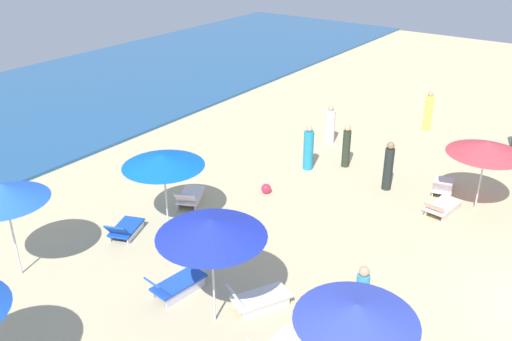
# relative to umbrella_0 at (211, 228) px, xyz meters

# --- Properties ---
(umbrella_0) EXTENTS (2.41, 2.41, 2.68)m
(umbrella_0) POSITION_rel_umbrella_0_xyz_m (0.00, 0.00, 0.00)
(umbrella_0) COLOR silver
(umbrella_0) RESTS_ON ground_plane
(lounge_chair_0_0) EXTENTS (1.56, 0.78, 0.73)m
(lounge_chair_0_0) POSITION_rel_umbrella_0_xyz_m (0.17, 1.38, -2.19)
(lounge_chair_0_0) COLOR silver
(lounge_chair_0_0) RESTS_ON ground_plane
(lounge_chair_0_1) EXTENTS (1.59, 1.23, 0.70)m
(lounge_chair_0_1) POSITION_rel_umbrella_0_xyz_m (0.93, -0.52, -2.21)
(lounge_chair_0_1) COLOR silver
(lounge_chair_0_1) RESTS_ON ground_plane
(umbrella_1) EXTENTS (2.30, 2.30, 2.22)m
(umbrella_1) POSITION_rel_umbrella_0_xyz_m (-0.16, -3.50, -0.43)
(umbrella_1) COLOR silver
(umbrella_1) RESTS_ON ground_plane
(umbrella_3) EXTENTS (2.33, 2.33, 2.29)m
(umbrella_3) POSITION_rel_umbrella_0_xyz_m (8.83, -3.34, -0.38)
(umbrella_3) COLOR silver
(umbrella_3) RESTS_ON ground_plane
(lounge_chair_3_0) EXTENTS (1.56, 0.93, 0.70)m
(lounge_chair_3_0) POSITION_rel_umbrella_0_xyz_m (9.27, -2.13, -2.22)
(lounge_chair_3_0) COLOR silver
(lounge_chair_3_0) RESTS_ON ground_plane
(lounge_chair_3_1) EXTENTS (1.54, 0.81, 0.64)m
(lounge_chair_3_1) POSITION_rel_umbrella_0_xyz_m (7.87, -2.57, -2.22)
(lounge_chair_3_1) COLOR silver
(lounge_chair_3_1) RESTS_ON ground_plane
(umbrella_4) EXTENTS (2.37, 2.37, 2.32)m
(umbrella_4) POSITION_rel_umbrella_0_xyz_m (2.43, 3.83, -0.33)
(umbrella_4) COLOR silver
(umbrella_4) RESTS_ON ground_plane
(lounge_chair_4_0) EXTENTS (1.43, 1.06, 0.65)m
(lounge_chair_4_0) POSITION_rel_umbrella_0_xyz_m (1.26, 4.41, -2.23)
(lounge_chair_4_0) COLOR silver
(lounge_chair_4_0) RESTS_ON ground_plane
(lounge_chair_4_1) EXTENTS (1.58, 1.24, 0.70)m
(lounge_chair_4_1) POSITION_rel_umbrella_0_xyz_m (3.80, 4.19, -2.21)
(lounge_chair_4_1) COLOR silver
(lounge_chair_4_1) RESTS_ON ground_plane
(umbrella_5) EXTENTS (2.12, 2.12, 2.60)m
(umbrella_5) POSITION_rel_umbrella_0_xyz_m (-1.55, 5.23, -0.10)
(umbrella_5) COLOR silver
(umbrella_5) RESTS_ON ground_plane
(beachgoer_1) EXTENTS (0.43, 0.43, 1.66)m
(beachgoer_1) POSITION_rel_umbrella_0_xyz_m (8.31, 2.49, -1.70)
(beachgoer_1) COLOR teal
(beachgoer_1) RESTS_ON ground_plane
(beachgoer_2) EXTENTS (0.44, 0.44, 1.59)m
(beachgoer_2) POSITION_rel_umbrella_0_xyz_m (10.91, 3.05, -1.74)
(beachgoer_2) COLOR white
(beachgoer_2) RESTS_ON ground_plane
(beachgoer_3) EXTENTS (0.44, 0.44, 1.71)m
(beachgoer_3) POSITION_rel_umbrella_0_xyz_m (8.48, -0.49, -1.65)
(beachgoer_3) COLOR #222A29
(beachgoer_3) RESTS_ON ground_plane
(beachgoer_4) EXTENTS (0.32, 0.32, 1.55)m
(beachgoer_4) POSITION_rel_umbrella_0_xyz_m (1.84, -2.74, -1.73)
(beachgoer_4) COLOR #3793C1
(beachgoer_4) RESTS_ON ground_plane
(beachgoer_5) EXTENTS (0.34, 0.34, 1.69)m
(beachgoer_5) POSITION_rel_umbrella_0_xyz_m (14.70, 0.39, -1.68)
(beachgoer_5) COLOR #F4F955
(beachgoer_5) RESTS_ON ground_plane
(beachgoer_6) EXTENTS (0.41, 0.41, 1.61)m
(beachgoer_6) POSITION_rel_umbrella_0_xyz_m (9.30, 1.49, -1.70)
(beachgoer_6) COLOR #2B3427
(beachgoer_6) RESTS_ON ground_plane
(beach_ball_0) EXTENTS (0.33, 0.33, 0.33)m
(beach_ball_0) POSITION_rel_umbrella_0_xyz_m (5.84, 2.63, -2.31)
(beach_ball_0) COLOR #F22944
(beach_ball_0) RESTS_ON ground_plane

